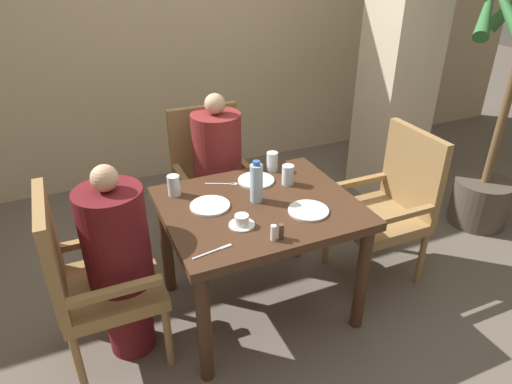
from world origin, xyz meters
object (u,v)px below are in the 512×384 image
(diner_in_far_chair, at_px, (218,174))
(diner_in_left_chair, at_px, (120,262))
(water_bottle, at_px, (256,183))
(glass_tall_mid, at_px, (288,175))
(plate_main_right, at_px, (210,206))
(teacup_with_saucer, at_px, (242,222))
(plate_main_left, at_px, (256,180))
(potted_palm, at_px, (498,137))
(plate_dessert_center, at_px, (308,211))
(chair_right_side, at_px, (390,202))
(chair_far_side, at_px, (211,174))
(chair_left_side, at_px, (90,276))
(glass_tall_near, at_px, (272,161))
(glass_tall_far, at_px, (174,185))

(diner_in_far_chair, bearing_deg, diner_in_left_chair, -138.24)
(water_bottle, relative_size, glass_tall_mid, 2.02)
(diner_in_far_chair, distance_m, plate_main_right, 0.67)
(teacup_with_saucer, bearing_deg, plate_main_left, 57.80)
(potted_palm, relative_size, plate_dessert_center, 9.16)
(chair_right_side, relative_size, potted_palm, 0.50)
(chair_far_side, relative_size, potted_palm, 0.50)
(diner_in_far_chair, bearing_deg, potted_palm, -14.29)
(diner_in_far_chair, xyz_separation_m, plate_main_left, (0.09, -0.43, 0.14))
(chair_left_side, xyz_separation_m, plate_dessert_center, (1.11, -0.18, 0.20))
(diner_in_left_chair, height_order, plate_main_left, diner_in_left_chair)
(glass_tall_near, height_order, glass_tall_mid, same)
(diner_in_left_chair, height_order, teacup_with_saucer, diner_in_left_chair)
(chair_right_side, distance_m, water_bottle, 0.96)
(chair_left_side, relative_size, diner_in_far_chair, 0.86)
(diner_in_left_chair, relative_size, plate_main_left, 5.12)
(chair_left_side, relative_size, potted_palm, 0.50)
(teacup_with_saucer, xyz_separation_m, glass_tall_mid, (0.41, 0.30, 0.03))
(plate_dessert_center, relative_size, glass_tall_near, 1.83)
(chair_right_side, relative_size, glass_tall_far, 8.33)
(chair_far_side, distance_m, teacup_with_saucer, 1.02)
(diner_in_far_chair, bearing_deg, plate_main_right, -112.80)
(plate_dessert_center, bearing_deg, plate_main_right, 150.76)
(chair_left_side, distance_m, glass_tall_near, 1.22)
(water_bottle, height_order, glass_tall_mid, water_bottle)
(teacup_with_saucer, xyz_separation_m, glass_tall_near, (0.41, 0.50, 0.03))
(plate_dessert_center, distance_m, water_bottle, 0.31)
(potted_palm, height_order, water_bottle, potted_palm)
(glass_tall_near, distance_m, glass_tall_mid, 0.20)
(water_bottle, bearing_deg, glass_tall_far, 148.29)
(diner_in_left_chair, xyz_separation_m, potted_palm, (2.72, 0.18, 0.16))
(chair_left_side, bearing_deg, potted_palm, 3.54)
(diner_in_left_chair, distance_m, plate_main_left, 0.90)
(water_bottle, bearing_deg, diner_in_left_chair, -177.13)
(diner_in_left_chair, bearing_deg, glass_tall_far, 37.24)
(chair_left_side, relative_size, plate_main_right, 4.56)
(diner_in_left_chair, distance_m, teacup_with_saucer, 0.64)
(diner_in_left_chair, relative_size, glass_tall_mid, 9.35)
(plate_main_right, height_order, teacup_with_saucer, teacup_with_saucer)
(potted_palm, distance_m, plate_main_left, 1.87)
(diner_in_left_chair, xyz_separation_m, plate_main_left, (0.85, 0.25, 0.16))
(plate_main_right, bearing_deg, potted_palm, 2.60)
(chair_right_side, bearing_deg, plate_main_left, 163.20)
(chair_far_side, xyz_separation_m, potted_palm, (1.96, -0.65, 0.20))
(potted_palm, xyz_separation_m, glass_tall_near, (-1.72, 0.17, 0.06))
(plate_dessert_center, distance_m, glass_tall_near, 0.53)
(chair_far_side, distance_m, chair_right_side, 1.22)
(chair_left_side, height_order, plate_main_right, chair_left_side)
(plate_dessert_center, bearing_deg, plate_main_left, 104.78)
(chair_far_side, relative_size, water_bottle, 4.13)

